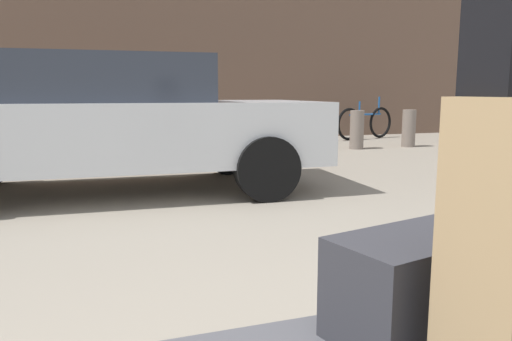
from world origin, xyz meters
TOP-DOWN VIEW (x-y plane):
  - duffel_bag_charcoal_stacked_top at (0.22, 0.21)m, footprint 0.70×0.42m
  - parked_car at (-0.52, 4.41)m, footprint 4.39×2.10m
  - bicycle_leaning at (5.33, 8.85)m, footprint 1.71×0.54m
  - bollard_kerb_near at (2.79, 7.14)m, footprint 0.26×0.26m
  - bollard_kerb_mid at (4.10, 7.14)m, footprint 0.26×0.26m
  - bollard_kerb_far at (5.26, 7.14)m, footprint 0.26×0.26m
  - bollard_corner at (6.88, 7.14)m, footprint 0.26×0.26m

SIDE VIEW (x-z plane):
  - bollard_kerb_near at x=2.79m, z-range 0.00..0.73m
  - bollard_kerb_mid at x=4.10m, z-range 0.00..0.73m
  - bollard_kerb_far at x=5.26m, z-range 0.00..0.73m
  - bollard_corner at x=6.88m, z-range 0.00..0.73m
  - bicycle_leaning at x=5.33m, z-range -0.11..0.85m
  - duffel_bag_charcoal_stacked_top at x=0.22m, z-range 0.34..0.64m
  - parked_car at x=-0.52m, z-range 0.05..1.47m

